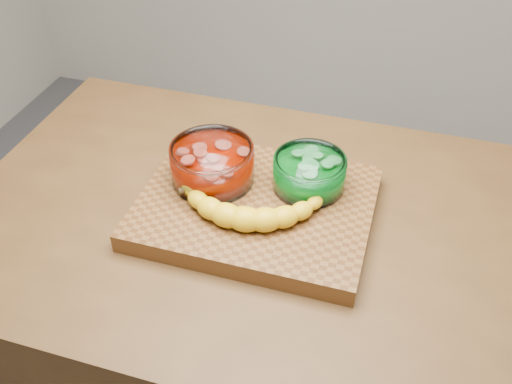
# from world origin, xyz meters

# --- Properties ---
(counter) EXTENTS (1.20, 0.80, 0.90)m
(counter) POSITION_xyz_m (0.00, 0.00, 0.45)
(counter) COLOR #4E3217
(counter) RESTS_ON ground
(cutting_board) EXTENTS (0.45, 0.35, 0.04)m
(cutting_board) POSITION_xyz_m (0.00, 0.00, 0.92)
(cutting_board) COLOR brown
(cutting_board) RESTS_ON counter
(bowl_red) EXTENTS (0.17, 0.17, 0.08)m
(bowl_red) POSITION_xyz_m (-0.10, 0.04, 0.98)
(bowl_red) COLOR white
(bowl_red) RESTS_ON cutting_board
(bowl_green) EXTENTS (0.14, 0.14, 0.07)m
(bowl_green) POSITION_xyz_m (0.09, 0.07, 0.97)
(bowl_green) COLOR white
(bowl_green) RESTS_ON cutting_board
(banana) EXTENTS (0.31, 0.15, 0.04)m
(banana) POSITION_xyz_m (-0.00, -0.04, 0.96)
(banana) COLOR gold
(banana) RESTS_ON cutting_board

